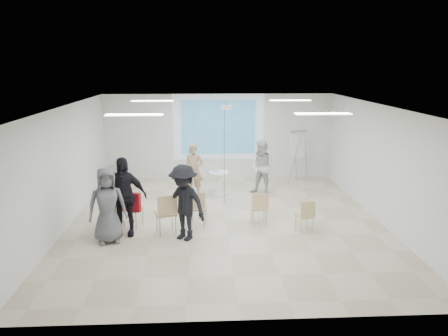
{
  "coord_description": "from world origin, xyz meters",
  "views": [
    {
      "loc": [
        -0.6,
        -10.72,
        4.01
      ],
      "look_at": [
        0.0,
        0.8,
        1.25
      ],
      "focal_mm": 35.0,
      "sensor_mm": 36.0,
      "label": 1
    }
  ],
  "objects_px": {
    "chair_left_inner": "(167,211)",
    "chair_right_far": "(306,214)",
    "audience_outer": "(107,201)",
    "chair_center": "(198,206)",
    "player_left": "(194,167)",
    "laptop": "(166,212)",
    "audience_left": "(123,191)",
    "flipchart_easel": "(299,145)",
    "av_cart": "(114,177)",
    "pedestal_table": "(219,182)",
    "chair_right_inner": "(260,206)",
    "chair_far_left": "(114,209)",
    "audience_mid": "(183,198)",
    "chair_left_mid": "(131,207)",
    "player_right": "(263,165)"
  },
  "relations": [
    {
      "from": "audience_outer",
      "to": "laptop",
      "type": "bearing_deg",
      "value": 2.88
    },
    {
      "from": "chair_center",
      "to": "chair_right_far",
      "type": "xyz_separation_m",
      "value": [
        2.62,
        -0.54,
        -0.06
      ]
    },
    {
      "from": "chair_far_left",
      "to": "laptop",
      "type": "xyz_separation_m",
      "value": [
        1.31,
        -0.43,
        0.04
      ]
    },
    {
      "from": "pedestal_table",
      "to": "av_cart",
      "type": "distance_m",
      "value": 3.69
    },
    {
      "from": "chair_far_left",
      "to": "chair_left_mid",
      "type": "distance_m",
      "value": 0.42
    },
    {
      "from": "player_left",
      "to": "chair_center",
      "type": "distance_m",
      "value": 2.63
    },
    {
      "from": "laptop",
      "to": "flipchart_easel",
      "type": "relative_size",
      "value": 0.2
    },
    {
      "from": "chair_left_inner",
      "to": "chair_right_far",
      "type": "relative_size",
      "value": 1.24
    },
    {
      "from": "laptop",
      "to": "audience_outer",
      "type": "distance_m",
      "value": 1.43
    },
    {
      "from": "chair_left_inner",
      "to": "laptop",
      "type": "bearing_deg",
      "value": 86.92
    },
    {
      "from": "flipchart_easel",
      "to": "av_cart",
      "type": "xyz_separation_m",
      "value": [
        -6.26,
        -0.1,
        -1.02
      ]
    },
    {
      "from": "chair_right_far",
      "to": "audience_left",
      "type": "distance_m",
      "value": 4.42
    },
    {
      "from": "audience_left",
      "to": "audience_mid",
      "type": "distance_m",
      "value": 1.49
    },
    {
      "from": "audience_mid",
      "to": "chair_center",
      "type": "bearing_deg",
      "value": 103.82
    },
    {
      "from": "chair_left_inner",
      "to": "audience_left",
      "type": "height_order",
      "value": "audience_left"
    },
    {
      "from": "pedestal_table",
      "to": "chair_far_left",
      "type": "bearing_deg",
      "value": -135.45
    },
    {
      "from": "pedestal_table",
      "to": "laptop",
      "type": "height_order",
      "value": "pedestal_table"
    },
    {
      "from": "chair_left_inner",
      "to": "audience_mid",
      "type": "height_order",
      "value": "audience_mid"
    },
    {
      "from": "chair_far_left",
      "to": "laptop",
      "type": "bearing_deg",
      "value": -21.49
    },
    {
      "from": "chair_right_inner",
      "to": "chair_right_far",
      "type": "relative_size",
      "value": 1.07
    },
    {
      "from": "chair_far_left",
      "to": "chair_right_far",
      "type": "relative_size",
      "value": 1.04
    },
    {
      "from": "player_left",
      "to": "flipchart_easel",
      "type": "xyz_separation_m",
      "value": [
        3.56,
        1.41,
        0.42
      ]
    },
    {
      "from": "audience_left",
      "to": "audience_mid",
      "type": "height_order",
      "value": "audience_left"
    },
    {
      "from": "pedestal_table",
      "to": "player_left",
      "type": "xyz_separation_m",
      "value": [
        -0.78,
        -0.1,
        0.5
      ]
    },
    {
      "from": "chair_right_far",
      "to": "audience_outer",
      "type": "relative_size",
      "value": 0.41
    },
    {
      "from": "chair_right_inner",
      "to": "laptop",
      "type": "height_order",
      "value": "chair_right_inner"
    },
    {
      "from": "chair_center",
      "to": "av_cart",
      "type": "xyz_separation_m",
      "value": [
        -2.84,
        3.91,
        -0.22
      ]
    },
    {
      "from": "chair_right_inner",
      "to": "audience_outer",
      "type": "distance_m",
      "value": 3.75
    },
    {
      "from": "player_right",
      "to": "audience_outer",
      "type": "relative_size",
      "value": 0.97
    },
    {
      "from": "audience_outer",
      "to": "flipchart_easel",
      "type": "bearing_deg",
      "value": 24.5
    },
    {
      "from": "chair_right_inner",
      "to": "flipchart_easel",
      "type": "distance_m",
      "value": 4.47
    },
    {
      "from": "player_left",
      "to": "audience_left",
      "type": "height_order",
      "value": "audience_left"
    },
    {
      "from": "chair_far_left",
      "to": "av_cart",
      "type": "relative_size",
      "value": 1.19
    },
    {
      "from": "chair_far_left",
      "to": "chair_left_mid",
      "type": "relative_size",
      "value": 0.93
    },
    {
      "from": "av_cart",
      "to": "audience_mid",
      "type": "bearing_deg",
      "value": -58.26
    },
    {
      "from": "chair_far_left",
      "to": "chair_center",
      "type": "height_order",
      "value": "chair_center"
    },
    {
      "from": "player_right",
      "to": "chair_left_mid",
      "type": "distance_m",
      "value": 4.56
    },
    {
      "from": "flipchart_easel",
      "to": "player_left",
      "type": "bearing_deg",
      "value": 179.06
    },
    {
      "from": "player_right",
      "to": "chair_right_inner",
      "type": "height_order",
      "value": "player_right"
    },
    {
      "from": "chair_far_left",
      "to": "chair_right_inner",
      "type": "xyz_separation_m",
      "value": [
        3.64,
        0.01,
        0.02
      ]
    },
    {
      "from": "chair_left_mid",
      "to": "flipchart_easel",
      "type": "relative_size",
      "value": 0.5
    },
    {
      "from": "pedestal_table",
      "to": "chair_right_inner",
      "type": "height_order",
      "value": "chair_right_inner"
    },
    {
      "from": "player_left",
      "to": "laptop",
      "type": "height_order",
      "value": "player_left"
    },
    {
      "from": "player_right",
      "to": "audience_mid",
      "type": "xyz_separation_m",
      "value": [
        -2.32,
        -3.5,
        0.06
      ]
    },
    {
      "from": "audience_mid",
      "to": "av_cart",
      "type": "xyz_separation_m",
      "value": [
        -2.53,
        4.73,
        -0.69
      ]
    },
    {
      "from": "audience_left",
      "to": "laptop",
      "type": "bearing_deg",
      "value": 1.73
    },
    {
      "from": "player_left",
      "to": "audience_outer",
      "type": "distance_m",
      "value": 3.96
    },
    {
      "from": "audience_outer",
      "to": "chair_left_inner",
      "type": "bearing_deg",
      "value": -1.58
    },
    {
      "from": "pedestal_table",
      "to": "flipchart_easel",
      "type": "distance_m",
      "value": 3.21
    },
    {
      "from": "laptop",
      "to": "audience_mid",
      "type": "xyz_separation_m",
      "value": [
        0.45,
        -0.41,
        0.48
      ]
    }
  ]
}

